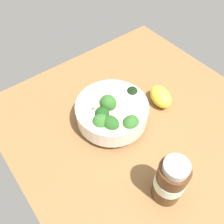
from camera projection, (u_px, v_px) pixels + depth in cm
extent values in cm
cube|color=brown|center=(136.00, 125.00, 69.35)|extent=(67.41, 67.41, 4.46)
cylinder|color=silver|center=(112.00, 119.00, 66.82)|extent=(10.43, 10.43, 1.67)
cylinder|color=silver|center=(112.00, 112.00, 64.22)|extent=(18.96, 18.96, 5.01)
cylinder|color=beige|center=(112.00, 106.00, 62.58)|extent=(16.26, 16.26, 0.80)
cylinder|color=#4A8F3C|center=(111.00, 128.00, 60.60)|extent=(1.43, 1.25, 1.50)
ellipsoid|color=#194216|center=(111.00, 125.00, 59.52)|extent=(3.23, 3.94, 3.24)
cylinder|color=#589D47|center=(132.00, 98.00, 67.42)|extent=(1.89, 2.01, 1.41)
ellipsoid|color=black|center=(132.00, 93.00, 66.03)|extent=(5.88, 5.57, 4.47)
cylinder|color=#4A8F3C|center=(116.00, 92.00, 68.69)|extent=(1.51, 1.33, 1.20)
ellipsoid|color=#23511C|center=(116.00, 89.00, 67.71)|extent=(4.32, 3.95, 3.49)
cylinder|color=#4A8F3C|center=(108.00, 108.00, 63.31)|extent=(1.77, 1.72, 1.27)
ellipsoid|color=#2D6023|center=(108.00, 103.00, 61.84)|extent=(5.20, 6.08, 5.71)
cylinder|color=#589D47|center=(102.00, 117.00, 61.98)|extent=(1.45, 1.47, 1.24)
ellipsoid|color=#194216|center=(102.00, 114.00, 60.77)|extent=(5.30, 4.77, 4.25)
cylinder|color=#4A8F3C|center=(102.00, 127.00, 60.77)|extent=(2.09, 1.94, 2.15)
ellipsoid|color=#2D6023|center=(102.00, 122.00, 59.16)|extent=(6.29, 6.65, 5.04)
cylinder|color=#4A8F3C|center=(130.00, 128.00, 60.89)|extent=(1.73, 1.57, 1.79)
ellipsoid|color=#2D6023|center=(131.00, 123.00, 59.37)|extent=(5.46, 4.77, 4.32)
cylinder|color=#4A8F3C|center=(111.00, 128.00, 60.09)|extent=(1.97, 1.94, 1.57)
ellipsoid|color=#23511C|center=(111.00, 124.00, 58.66)|extent=(5.45, 5.84, 4.66)
ellipsoid|color=#DBBC84|center=(119.00, 127.00, 58.56)|extent=(2.05, 1.89, 1.04)
ellipsoid|color=#DBBC84|center=(135.00, 105.00, 62.89)|extent=(1.96, 1.47, 1.04)
ellipsoid|color=#DBBC84|center=(129.00, 97.00, 64.97)|extent=(2.06, 1.69, 0.49)
ellipsoid|color=#DBBC84|center=(95.00, 106.00, 60.61)|extent=(1.88, 1.21, 0.76)
ellipsoid|color=#DBBC84|center=(120.00, 125.00, 58.10)|extent=(1.79, 2.04, 1.22)
ellipsoid|color=#DBBC84|center=(100.00, 105.00, 61.88)|extent=(1.79, 2.01, 1.08)
ellipsoid|color=#DBBC84|center=(135.00, 103.00, 62.60)|extent=(2.04, 1.93, 0.45)
ellipsoid|color=yellow|center=(161.00, 97.00, 69.87)|extent=(7.33, 9.25, 4.93)
cylinder|color=#472814|center=(170.00, 182.00, 50.30)|extent=(6.33, 6.33, 11.78)
cylinder|color=#B7B2A8|center=(176.00, 167.00, 45.05)|extent=(5.10, 5.10, 1.71)
cylinder|color=silver|center=(170.00, 181.00, 50.00)|extent=(6.46, 6.46, 3.21)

